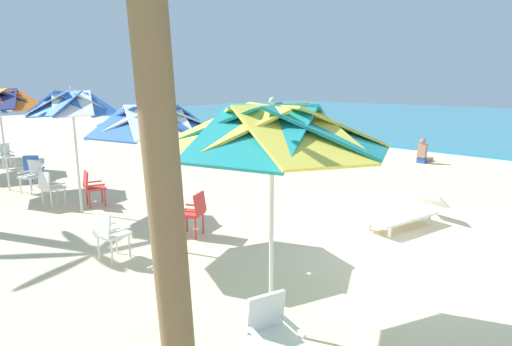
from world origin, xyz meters
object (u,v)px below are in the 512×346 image
at_px(beach_umbrella_2, 72,105).
at_px(plastic_chair_6, 33,167).
at_px(beach_umbrella_1, 152,121).
at_px(plastic_chair_3, 92,186).
at_px(plastic_chair_4, 50,186).
at_px(sun_lounger_1, 407,213).
at_px(plastic_chair_2, 109,232).
at_px(palm_tree_2, 153,52).
at_px(beachgoer_seated, 424,155).
at_px(plastic_chair_7, 5,154).
at_px(plastic_chair_5, 32,174).
at_px(beach_umbrella_0, 272,130).
at_px(plastic_chair_0, 272,333).
at_px(plastic_chair_1, 194,211).

distance_m(beach_umbrella_2, plastic_chair_6, 4.25).
height_order(beach_umbrella_1, plastic_chair_6, beach_umbrella_1).
height_order(plastic_chair_3, plastic_chair_4, same).
bearing_deg(plastic_chair_4, sun_lounger_1, 33.48).
bearing_deg(plastic_chair_2, palm_tree_2, -21.12).
relative_size(plastic_chair_2, beachgoer_seated, 0.94).
bearing_deg(beach_umbrella_2, plastic_chair_3, 126.69).
bearing_deg(palm_tree_2, beach_umbrella_2, 161.14).
relative_size(plastic_chair_4, plastic_chair_7, 1.00).
distance_m(plastic_chair_4, plastic_chair_5, 1.79).
height_order(beach_umbrella_0, plastic_chair_5, beach_umbrella_0).
height_order(plastic_chair_2, sun_lounger_1, plastic_chair_2).
xyz_separation_m(sun_lounger_1, beachgoer_seated, (-2.61, 7.29, 0.01)).
height_order(plastic_chair_0, plastic_chair_3, same).
distance_m(plastic_chair_0, sun_lounger_1, 5.47).
xyz_separation_m(beach_umbrella_2, beachgoer_seated, (3.16, 11.52, -2.15)).
relative_size(beach_umbrella_1, plastic_chair_7, 3.04).
height_order(plastic_chair_5, palm_tree_2, palm_tree_2).
relative_size(plastic_chair_0, plastic_chair_1, 1.00).
bearing_deg(plastic_chair_5, plastic_chair_3, 11.31).
bearing_deg(plastic_chair_5, plastic_chair_0, -6.46).
xyz_separation_m(plastic_chair_4, palm_tree_2, (7.71, -2.02, 2.62)).
relative_size(plastic_chair_3, plastic_chair_6, 1.00).
relative_size(plastic_chair_1, plastic_chair_3, 1.00).
bearing_deg(plastic_chair_1, beach_umbrella_2, -164.40).
bearing_deg(beach_umbrella_2, beach_umbrella_1, 0.10).
distance_m(beach_umbrella_1, plastic_chair_5, 6.14).
distance_m(plastic_chair_2, beachgoer_seated, 12.36).
bearing_deg(beach_umbrella_1, plastic_chair_5, -179.37).
distance_m(beach_umbrella_1, plastic_chair_1, 1.98).
distance_m(beach_umbrella_0, beach_umbrella_2, 6.26).
relative_size(plastic_chair_5, plastic_chair_6, 1.00).
height_order(plastic_chair_3, palm_tree_2, palm_tree_2).
relative_size(plastic_chair_0, plastic_chair_3, 1.00).
height_order(beach_umbrella_0, plastic_chair_2, beach_umbrella_0).
bearing_deg(plastic_chair_5, plastic_chair_1, 8.84).
height_order(beach_umbrella_1, sun_lounger_1, beach_umbrella_1).
xyz_separation_m(plastic_chair_1, plastic_chair_4, (-4.05, -1.11, 0.00)).
bearing_deg(plastic_chair_6, plastic_chair_7, 176.68).
distance_m(plastic_chair_6, sun_lounger_1, 10.31).
relative_size(plastic_chair_2, plastic_chair_7, 1.00).
bearing_deg(palm_tree_2, plastic_chair_2, 158.88).
bearing_deg(beach_umbrella_1, palm_tree_2, -32.38).
bearing_deg(beach_umbrella_0, beachgoer_seated, 104.33).
height_order(plastic_chair_0, beach_umbrella_1, beach_umbrella_1).
xyz_separation_m(plastic_chair_6, palm_tree_2, (10.46, -2.60, 2.62)).
bearing_deg(sun_lounger_1, plastic_chair_1, -128.99).
distance_m(plastic_chair_2, plastic_chair_6, 6.81).
xyz_separation_m(beach_umbrella_2, plastic_chair_3, (-0.32, 0.43, -1.94)).
xyz_separation_m(plastic_chair_3, plastic_chair_6, (-3.44, -0.12, 0.00)).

